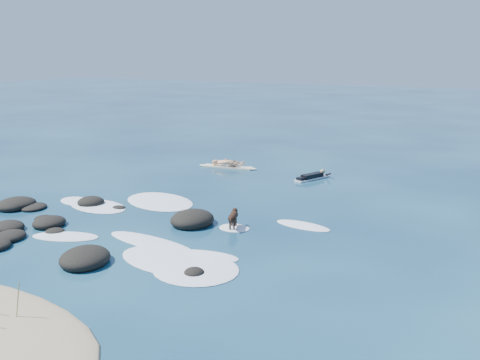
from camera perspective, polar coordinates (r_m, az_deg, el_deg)
The scene contains 6 objects.
ground at distance 19.27m, azimuth -9.31°, elevation -4.64°, with size 160.00×160.00×0.00m, color #0A2642.
reef_rocks at distance 19.43m, azimuth -19.96°, elevation -4.75°, with size 11.45×7.45×0.67m.
breaking_foam at distance 18.57m, azimuth -8.89°, elevation -5.29°, with size 11.34×8.12×0.12m.
standing_surfer_rig at distance 27.89m, azimuth -1.33°, elevation 2.74°, with size 3.19×0.93×1.81m.
paddling_surfer_rig at distance 25.75m, azimuth 7.76°, elevation 0.37°, with size 1.38×2.16×0.39m.
dog at distance 18.37m, azimuth -0.73°, elevation -3.90°, with size 0.47×1.03×0.67m.
Camera 1 is at (11.01, -14.64, 5.97)m, focal length 40.00 mm.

